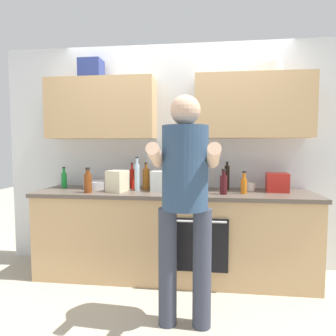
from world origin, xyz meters
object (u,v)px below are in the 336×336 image
object	(u,v)px
bottle_hotsauce	(132,178)
bottle_vinegar	(88,182)
bottle_juice	(244,185)
mixing_bowl	(96,185)
bottle_soy	(227,177)
grocery_bag_rice	(118,181)
grocery_bag_produce	(164,181)
grocery_bag_crisps	(277,182)
knife_block	(196,179)
cup_coffee	(251,187)
bottle_soda	(64,179)
bottle_water	(137,176)
cup_ceramic	(184,188)
bottle_syrup	(146,179)
bottle_wine	(224,184)
person_standing	(185,192)

from	to	relation	value
bottle_hotsauce	bottle_vinegar	world-z (taller)	bottle_hotsauce
bottle_juice	mixing_bowl	size ratio (longest dim) A/B	0.83
bottle_hotsauce	bottle_juice	distance (m)	1.19
bottle_soy	grocery_bag_rice	xyz separation A→B (m)	(-1.13, -0.26, -0.03)
grocery_bag_produce	grocery_bag_crisps	distance (m)	1.16
mixing_bowl	knife_block	bearing A→B (deg)	-0.35
cup_coffee	mixing_bowl	bearing A→B (deg)	-178.95
bottle_soda	grocery_bag_produce	bearing A→B (deg)	-5.05
bottle_soy	bottle_water	bearing A→B (deg)	-169.55
grocery_bag_produce	grocery_bag_rice	bearing A→B (deg)	-169.71
bottle_soda	cup_coffee	xyz separation A→B (m)	(2.04, 0.01, -0.05)
cup_coffee	cup_ceramic	size ratio (longest dim) A/B	0.94
mixing_bowl	grocery_bag_crisps	xyz separation A→B (m)	(1.92, 0.00, 0.05)
bottle_juice	mixing_bowl	world-z (taller)	bottle_juice
bottle_soda	bottle_syrup	distance (m)	0.94
bottle_syrup	mixing_bowl	size ratio (longest dim) A/B	1.09
bottle_hotsauce	grocery_bag_crisps	world-z (taller)	bottle_hotsauce
bottle_soda	bottle_wine	bearing A→B (deg)	-7.78
person_standing	bottle_hotsauce	size ratio (longest dim) A/B	6.10
bottle_hotsauce	cup_coffee	distance (m)	1.27
bottle_soda	bottle_water	distance (m)	0.86
cup_coffee	grocery_bag_produce	size ratio (longest dim) A/B	0.35
bottle_soda	cup_coffee	size ratio (longest dim) A/B	2.72
person_standing	grocery_bag_crisps	xyz separation A→B (m)	(0.89, 0.93, -0.03)
cup_ceramic	bottle_vinegar	bearing A→B (deg)	-172.61
cup_coffee	knife_block	xyz separation A→B (m)	(-0.57, -0.04, 0.08)
bottle_hotsauce	person_standing	bearing A→B (deg)	-56.82
bottle_syrup	bottle_soy	distance (m)	0.87
bottle_soda	bottle_syrup	size ratio (longest dim) A/B	0.80
bottle_wine	bottle_soda	bearing A→B (deg)	172.22
grocery_bag_rice	knife_block	bearing A→B (deg)	11.14
bottle_wine	bottle_hotsauce	bearing A→B (deg)	164.86
person_standing	cup_coffee	world-z (taller)	person_standing
cup_ceramic	knife_block	world-z (taller)	knife_block
bottle_wine	bottle_vinegar	xyz separation A→B (m)	(-1.35, -0.06, 0.00)
person_standing	grocery_bag_produce	size ratio (longest dim) A/B	7.02
mixing_bowl	bottle_syrup	bearing A→B (deg)	-1.11
bottle_wine	bottle_vinegar	bearing A→B (deg)	-177.52
bottle_hotsauce	mixing_bowl	distance (m)	0.40
grocery_bag_produce	cup_coffee	bearing A→B (deg)	6.91
mixing_bowl	knife_block	world-z (taller)	knife_block
cup_ceramic	grocery_bag_rice	distance (m)	0.69
person_standing	cup_coffee	bearing A→B (deg)	56.52
bottle_soda	bottle_water	world-z (taller)	bottle_water
bottle_vinegar	mixing_bowl	size ratio (longest dim) A/B	0.94
bottle_vinegar	knife_block	distance (m)	1.11
mixing_bowl	grocery_bag_rice	size ratio (longest dim) A/B	1.24
bottle_syrup	grocery_bag_rice	distance (m)	0.31
cup_ceramic	bottle_juice	bearing A→B (deg)	0.34
person_standing	bottle_hotsauce	bearing A→B (deg)	123.18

